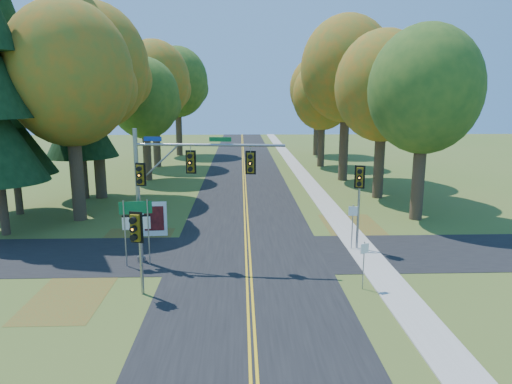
{
  "coord_description": "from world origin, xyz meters",
  "views": [
    {
      "loc": [
        -0.35,
        -20.85,
        8.13
      ],
      "look_at": [
        0.45,
        2.7,
        3.2
      ],
      "focal_mm": 32.0,
      "sensor_mm": 36.0,
      "label": 1
    }
  ],
  "objects_px": {
    "route_sign_cluster": "(136,220)",
    "east_signal_pole": "(359,186)",
    "traffic_mast": "(174,178)",
    "info_kiosk": "(154,219)"
  },
  "relations": [
    {
      "from": "traffic_mast",
      "to": "info_kiosk",
      "type": "xyz_separation_m",
      "value": [
        -1.93,
        4.64,
        -3.27
      ]
    },
    {
      "from": "route_sign_cluster",
      "to": "info_kiosk",
      "type": "xyz_separation_m",
      "value": [
        -0.1,
        4.95,
        -1.31
      ]
    },
    {
      "from": "traffic_mast",
      "to": "route_sign_cluster",
      "type": "relative_size",
      "value": 2.21
    },
    {
      "from": "traffic_mast",
      "to": "info_kiosk",
      "type": "relative_size",
      "value": 3.57
    },
    {
      "from": "traffic_mast",
      "to": "route_sign_cluster",
      "type": "xyz_separation_m",
      "value": [
        -1.83,
        -0.31,
        -1.95
      ]
    },
    {
      "from": "traffic_mast",
      "to": "east_signal_pole",
      "type": "xyz_separation_m",
      "value": [
        9.45,
        1.61,
        -0.78
      ]
    },
    {
      "from": "traffic_mast",
      "to": "east_signal_pole",
      "type": "bearing_deg",
      "value": 15.9
    },
    {
      "from": "route_sign_cluster",
      "to": "info_kiosk",
      "type": "bearing_deg",
      "value": 82.68
    },
    {
      "from": "info_kiosk",
      "to": "traffic_mast",
      "type": "bearing_deg",
      "value": -71.3
    },
    {
      "from": "route_sign_cluster",
      "to": "east_signal_pole",
      "type": "bearing_deg",
      "value": 1.17
    }
  ]
}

